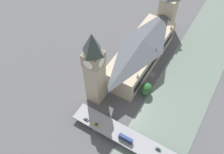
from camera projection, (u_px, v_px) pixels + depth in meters
ground_plane at (153, 75)px, 232.46m from camera, size 600.00×600.00×0.00m
river_water at (184, 88)px, 222.51m from camera, size 49.18×360.00×0.30m
parliament_hall at (141, 52)px, 231.40m from camera, size 29.59×91.44×28.19m
clock_tower at (94, 68)px, 186.57m from camera, size 13.74×13.74×72.64m
victoria_tower at (167, 11)px, 255.01m from camera, size 15.63×15.63×50.00m
road_bridge at (151, 151)px, 181.61m from camera, size 130.37×14.93×6.18m
double_decker_bus_lead at (126, 138)px, 183.47m from camera, size 11.09×2.61×4.77m
car_northbound_mid at (158, 149)px, 180.31m from camera, size 4.21×1.89×1.41m
car_northbound_tail at (96, 125)px, 192.68m from camera, size 4.64×1.75×1.42m
car_southbound_mid at (86, 119)px, 195.51m from camera, size 4.46×1.92×1.36m
tree_embankment_near at (146, 88)px, 213.67m from camera, size 9.81×9.81×12.24m
tree_embankment_mid at (145, 91)px, 213.38m from camera, size 7.05×7.05×9.73m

